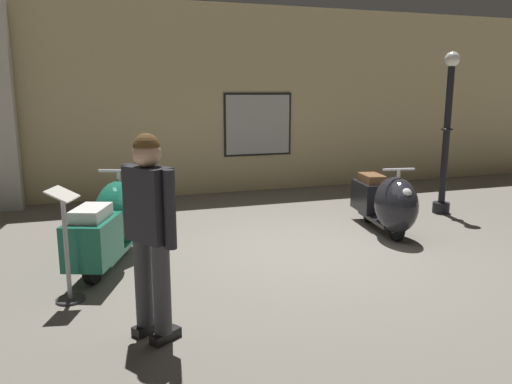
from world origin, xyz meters
TOP-DOWN VIEW (x-y plane):
  - ground_plane at (0.00, 0.00)m, footprint 60.00×60.00m
  - showroom_back_wall at (-0.14, 4.12)m, footprint 18.00×0.63m
  - scooter_0 at (-2.44, 0.41)m, footprint 1.09×1.83m
  - scooter_1 at (1.36, 0.39)m, footprint 0.72×1.71m
  - lamppost at (2.95, 1.20)m, footprint 0.28×0.28m
  - visitor_0 at (-2.22, -1.68)m, footprint 0.42×0.50m
  - info_stanchion at (-2.92, -0.66)m, footprint 0.32×0.38m

SIDE VIEW (x-z plane):
  - ground_plane at x=0.00m, z-range 0.00..0.00m
  - scooter_1 at x=1.36m, z-range -0.04..0.97m
  - info_stanchion at x=-2.92m, z-range -0.09..1.04m
  - scooter_0 at x=-2.44m, z-range -0.05..1.03m
  - visitor_0 at x=-2.22m, z-range 0.14..1.85m
  - lamppost at x=2.95m, z-range -0.02..2.63m
  - showroom_back_wall at x=-0.14m, z-range 0.00..3.69m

